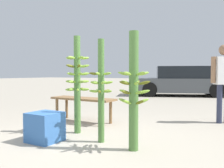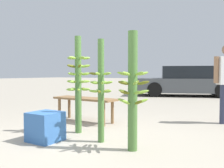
{
  "view_description": "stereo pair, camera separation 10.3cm",
  "coord_description": "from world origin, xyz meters",
  "px_view_note": "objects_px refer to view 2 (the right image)",
  "views": [
    {
      "loc": [
        2.03,
        -2.74,
        1.0
      ],
      "look_at": [
        0.16,
        0.4,
        0.84
      ],
      "focal_mm": 40.0,
      "sensor_mm": 36.0,
      "label": 1
    },
    {
      "loc": [
        2.12,
        -2.68,
        1.0
      ],
      "look_at": [
        0.16,
        0.4,
        0.84
      ],
      "focal_mm": 40.0,
      "sensor_mm": 36.0,
      "label": 2
    }
  ],
  "objects_px": {
    "banana_stalk_right": "(133,91)",
    "produce_crate": "(45,127)",
    "parked_car": "(187,82)",
    "banana_stalk_center": "(101,89)",
    "banana_stalk_left": "(78,82)",
    "market_bench": "(85,101)"
  },
  "relations": [
    {
      "from": "banana_stalk_center",
      "to": "banana_stalk_right",
      "type": "height_order",
      "value": "banana_stalk_right"
    },
    {
      "from": "banana_stalk_left",
      "to": "banana_stalk_center",
      "type": "bearing_deg",
      "value": -22.24
    },
    {
      "from": "produce_crate",
      "to": "banana_stalk_right",
      "type": "bearing_deg",
      "value": 12.57
    },
    {
      "from": "banana_stalk_center",
      "to": "produce_crate",
      "type": "bearing_deg",
      "value": -151.37
    },
    {
      "from": "banana_stalk_right",
      "to": "parked_car",
      "type": "height_order",
      "value": "banana_stalk_right"
    },
    {
      "from": "banana_stalk_center",
      "to": "produce_crate",
      "type": "xyz_separation_m",
      "value": [
        -0.72,
        -0.39,
        -0.55
      ]
    },
    {
      "from": "banana_stalk_left",
      "to": "banana_stalk_right",
      "type": "relative_size",
      "value": 1.05
    },
    {
      "from": "banana_stalk_right",
      "to": "market_bench",
      "type": "bearing_deg",
      "value": 145.62
    },
    {
      "from": "produce_crate",
      "to": "banana_stalk_center",
      "type": "bearing_deg",
      "value": 28.63
    },
    {
      "from": "banana_stalk_left",
      "to": "market_bench",
      "type": "height_order",
      "value": "banana_stalk_left"
    },
    {
      "from": "banana_stalk_center",
      "to": "parked_car",
      "type": "xyz_separation_m",
      "value": [
        -1.02,
        8.02,
        -0.14
      ]
    },
    {
      "from": "banana_stalk_center",
      "to": "parked_car",
      "type": "relative_size",
      "value": 0.32
    },
    {
      "from": "banana_stalk_right",
      "to": "produce_crate",
      "type": "bearing_deg",
      "value": -167.43
    },
    {
      "from": "banana_stalk_left",
      "to": "banana_stalk_right",
      "type": "xyz_separation_m",
      "value": [
        1.21,
        -0.37,
        -0.08
      ]
    },
    {
      "from": "banana_stalk_right",
      "to": "produce_crate",
      "type": "height_order",
      "value": "banana_stalk_right"
    },
    {
      "from": "banana_stalk_left",
      "to": "produce_crate",
      "type": "xyz_separation_m",
      "value": [
        -0.08,
        -0.66,
        -0.64
      ]
    },
    {
      "from": "banana_stalk_left",
      "to": "parked_car",
      "type": "height_order",
      "value": "banana_stalk_left"
    },
    {
      "from": "produce_crate",
      "to": "market_bench",
      "type": "bearing_deg",
      "value": 106.26
    },
    {
      "from": "banana_stalk_center",
      "to": "market_bench",
      "type": "height_order",
      "value": "banana_stalk_center"
    },
    {
      "from": "banana_stalk_center",
      "to": "banana_stalk_left",
      "type": "bearing_deg",
      "value": 157.76
    },
    {
      "from": "produce_crate",
      "to": "parked_car",
      "type": "bearing_deg",
      "value": 92.02
    },
    {
      "from": "parked_car",
      "to": "produce_crate",
      "type": "height_order",
      "value": "parked_car"
    }
  ]
}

